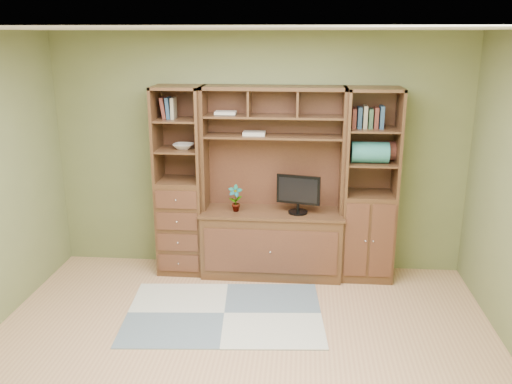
# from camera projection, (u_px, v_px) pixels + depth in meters

# --- Properties ---
(room) EXTENTS (4.60, 4.10, 2.64)m
(room) POSITION_uv_depth(u_px,v_px,m) (236.00, 212.00, 4.02)
(room) COLOR tan
(room) RESTS_ON ground
(center_hutch) EXTENTS (1.54, 0.53, 2.05)m
(center_hutch) POSITION_uv_depth(u_px,v_px,m) (272.00, 185.00, 5.74)
(center_hutch) COLOR #4A2D1A
(center_hutch) RESTS_ON ground
(left_tower) EXTENTS (0.50, 0.45, 2.05)m
(left_tower) POSITION_uv_depth(u_px,v_px,m) (180.00, 182.00, 5.86)
(left_tower) COLOR #4A2D1A
(left_tower) RESTS_ON ground
(right_tower) EXTENTS (0.55, 0.45, 2.05)m
(right_tower) POSITION_uv_depth(u_px,v_px,m) (370.00, 186.00, 5.69)
(right_tower) COLOR #4A2D1A
(right_tower) RESTS_ON ground
(rug) EXTENTS (1.94, 1.38, 0.01)m
(rug) POSITION_uv_depth(u_px,v_px,m) (224.00, 313.00, 5.16)
(rug) COLOR #999E9E
(rug) RESTS_ON ground
(monitor) EXTENTS (0.50, 0.30, 0.57)m
(monitor) POSITION_uv_depth(u_px,v_px,m) (298.00, 187.00, 5.68)
(monitor) COLOR black
(monitor) RESTS_ON center_hutch
(orchid) EXTENTS (0.15, 0.10, 0.29)m
(orchid) POSITION_uv_depth(u_px,v_px,m) (235.00, 198.00, 5.78)
(orchid) COLOR #A24837
(orchid) RESTS_ON center_hutch
(magazines) EXTENTS (0.23, 0.17, 0.04)m
(magazines) POSITION_uv_depth(u_px,v_px,m) (254.00, 133.00, 5.69)
(magazines) COLOR beige
(magazines) RESTS_ON center_hutch
(bowl) EXTENTS (0.22, 0.22, 0.05)m
(bowl) POSITION_uv_depth(u_px,v_px,m) (183.00, 146.00, 5.75)
(bowl) COLOR beige
(bowl) RESTS_ON left_tower
(blanket_teal) EXTENTS (0.38, 0.22, 0.22)m
(blanket_teal) POSITION_uv_depth(u_px,v_px,m) (370.00, 152.00, 5.54)
(blanket_teal) COLOR #2E7870
(blanket_teal) RESTS_ON right_tower
(blanket_red) EXTENTS (0.36, 0.20, 0.20)m
(blanket_red) POSITION_uv_depth(u_px,v_px,m) (379.00, 151.00, 5.65)
(blanket_red) COLOR brown
(blanket_red) RESTS_ON right_tower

